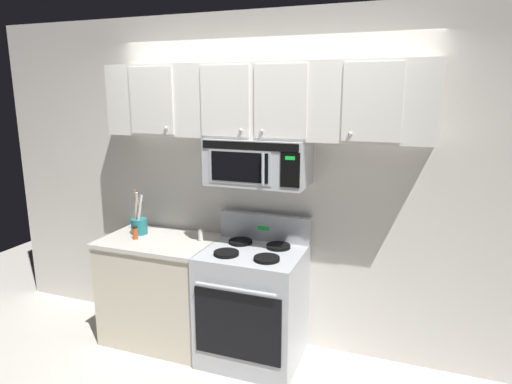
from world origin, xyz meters
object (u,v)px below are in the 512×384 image
(utensil_crock_teal, at_px, (139,223))
(spice_jar, at_px, (135,233))
(stove_range, at_px, (253,303))
(over_range_microwave, at_px, (258,162))
(salt_shaker, at_px, (201,235))

(utensil_crock_teal, xyz_separation_m, spice_jar, (0.05, -0.13, -0.04))
(stove_range, height_order, spice_jar, stove_range)
(stove_range, relative_size, over_range_microwave, 1.47)
(over_range_microwave, xyz_separation_m, salt_shaker, (-0.49, -0.04, -0.63))
(stove_range, xyz_separation_m, spice_jar, (-1.01, -0.07, 0.49))
(salt_shaker, xyz_separation_m, spice_jar, (-0.53, -0.14, 0.00))
(stove_range, xyz_separation_m, salt_shaker, (-0.49, 0.07, 0.48))
(over_range_microwave, height_order, spice_jar, over_range_microwave)
(utensil_crock_teal, height_order, salt_shaker, utensil_crock_teal)
(utensil_crock_teal, bearing_deg, salt_shaker, 1.47)
(utensil_crock_teal, height_order, spice_jar, utensil_crock_teal)
(utensil_crock_teal, bearing_deg, over_range_microwave, 3.03)
(salt_shaker, bearing_deg, over_range_microwave, 4.88)
(salt_shaker, bearing_deg, utensil_crock_teal, -178.53)
(utensil_crock_teal, relative_size, spice_jar, 3.56)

